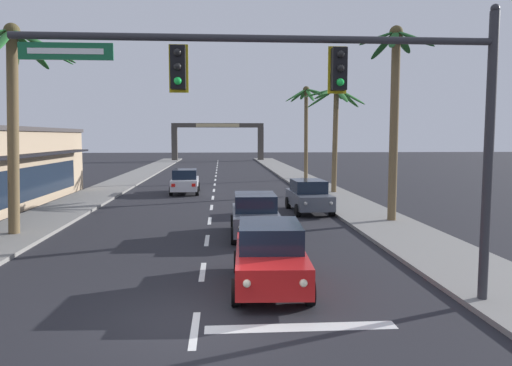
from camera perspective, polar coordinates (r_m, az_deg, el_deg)
ground_plane at (r=11.11m, az=-6.97°, el=-15.45°), size 220.00×220.00×0.00m
sidewalk_right at (r=31.45m, az=9.29°, el=-1.72°), size 3.20×110.00×0.14m
sidewalk_left at (r=31.74m, az=-19.30°, el=-1.89°), size 3.20×110.00×0.14m
lane_markings at (r=30.75m, az=-4.21°, el=-1.95°), size 4.28×89.12×0.01m
traffic_signal_mast at (r=11.24m, az=10.21°, el=10.04°), size 10.68×0.41×6.90m
sedan_lead_at_stop_bar at (r=13.03m, az=1.62°, el=-8.33°), size 2.10×4.51×1.68m
sedan_third_in_queue at (r=19.49m, az=-0.10°, el=-3.71°), size 2.00×4.47×1.68m
sedan_oncoming_far at (r=34.38m, az=-8.24°, el=0.22°), size 2.02×4.48×1.68m
sedan_parked_nearest_kerb at (r=25.78m, az=6.14°, el=-1.49°), size 2.06×4.49×1.68m
palm_left_second at (r=21.37m, az=-26.42°, el=9.90°), size 4.77×4.58×8.25m
palm_right_second at (r=23.13m, az=15.86°, el=9.98°), size 3.58×3.17×8.83m
palm_right_third at (r=34.05m, az=9.25°, el=8.10°), size 4.49×4.39×7.43m
palm_right_farthest at (r=45.18m, az=5.86°, el=8.26°), size 4.07×4.02×8.47m
town_gateway_arch at (r=79.70m, az=-4.46°, el=5.45°), size 14.78×0.90×6.07m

